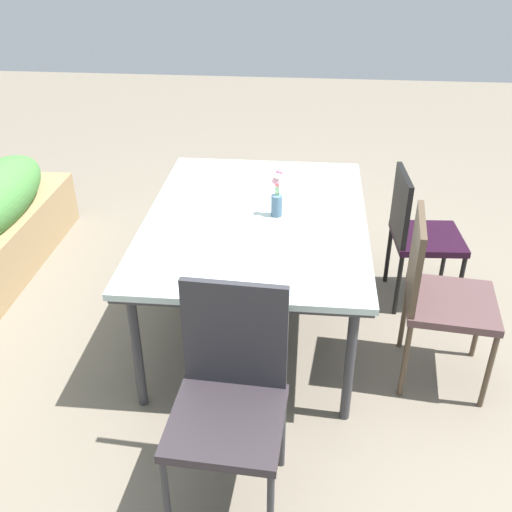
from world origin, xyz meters
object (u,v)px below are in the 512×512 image
at_px(chair_near_right, 417,230).
at_px(chair_end_left, 230,390).
at_px(flower_vase, 277,198).
at_px(chair_near_left, 438,291).
at_px(dining_table, 256,224).

bearing_deg(chair_near_right, chair_end_left, -35.48).
distance_m(chair_end_left, flower_vase, 1.21).
relative_size(chair_near_left, chair_near_right, 1.08).
bearing_deg(flower_vase, chair_near_right, -67.79).
height_order(dining_table, flower_vase, flower_vase).
bearing_deg(dining_table, chair_end_left, -179.76).
xyz_separation_m(dining_table, chair_end_left, (-1.15, -0.00, -0.14)).
relative_size(dining_table, chair_end_left, 1.70).
xyz_separation_m(chair_near_left, chair_near_right, (0.72, -0.01, -0.04)).
bearing_deg(chair_end_left, chair_near_left, -136.44).
bearing_deg(chair_near_left, flower_vase, -108.35).
bearing_deg(dining_table, chair_near_right, -69.05).
relative_size(chair_near_left, chair_end_left, 0.96).
xyz_separation_m(dining_table, flower_vase, (0.02, -0.11, 0.15)).
bearing_deg(chair_near_right, dining_table, -72.64).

